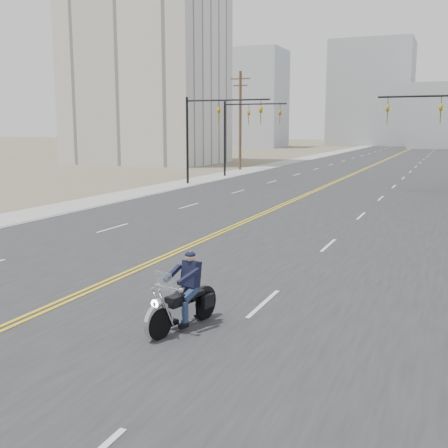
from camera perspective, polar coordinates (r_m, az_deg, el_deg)
The scene contains 11 objects.
ground_plane at distance 14.20m, azimuth -21.42°, elevation -9.84°, with size 400.00×400.00×0.00m, color #776D56.
road at distance 80.21m, azimuth 15.82°, elevation 6.15°, with size 20.00×200.00×0.01m, color #303033.
sidewalk_left at distance 82.36m, azimuth 7.81°, elevation 6.52°, with size 3.00×200.00×0.01m, color #A5A5A0.
traffic_mast_left at distance 45.43m, azimuth -1.45°, elevation 10.22°, with size 7.10×0.26×7.00m.
traffic_mast_far at distance 52.96m, azimuth 1.79°, elevation 10.09°, with size 6.10×0.26×7.00m.
utility_pole_left at distance 61.58m, azimuth 1.66°, elevation 10.62°, with size 2.20×0.30×10.50m.
apartment_block at distance 75.33m, azimuth -7.91°, elevation 17.65°, with size 18.00×14.00×30.00m, color silver.
haze_bldg_a at distance 132.37m, azimuth 2.96°, elevation 12.57°, with size 14.00×12.00×22.00m, color #B7BCC6.
haze_bldg_d at distance 151.28m, azimuth 14.72°, elevation 12.68°, with size 20.00×15.00×26.00m, color #ADB2B7.
haze_bldg_f at distance 151.70m, azimuth -0.55°, elevation 11.09°, with size 12.00×12.00×16.00m, color #ADB2B7.
motorcyclist at distance 12.97m, azimuth -4.27°, elevation -6.88°, with size 0.98×2.28×1.78m, color black, non-canonical shape.
Camera 1 is at (9.48, -9.51, 4.61)m, focal length 45.00 mm.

